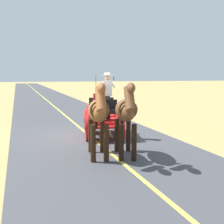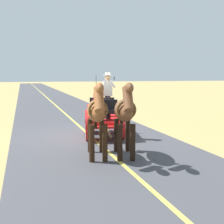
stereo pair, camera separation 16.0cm
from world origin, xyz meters
TOP-DOWN VIEW (x-y plane):
  - ground_plane at (0.00, 0.00)m, footprint 200.00×200.00m
  - road_surface at (0.00, 0.00)m, footprint 6.02×160.00m
  - road_centre_stripe at (0.00, 0.00)m, footprint 0.12×160.00m
  - horse_drawn_carriage at (-0.49, 0.42)m, footprint 1.85×4.51m
  - horse_near_side at (-0.30, 3.47)m, footprint 0.88×2.15m
  - horse_off_side at (0.48, 3.32)m, footprint 0.82×2.15m

SIDE VIEW (x-z plane):
  - ground_plane at x=0.00m, z-range 0.00..0.00m
  - road_surface at x=0.00m, z-range 0.00..0.01m
  - road_centre_stripe at x=0.00m, z-range 0.01..0.01m
  - horse_drawn_carriage at x=-0.49m, z-range -0.43..2.07m
  - horse_near_side at x=-0.30m, z-range 0.22..2.43m
  - horse_off_side at x=0.48m, z-range 0.22..2.43m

